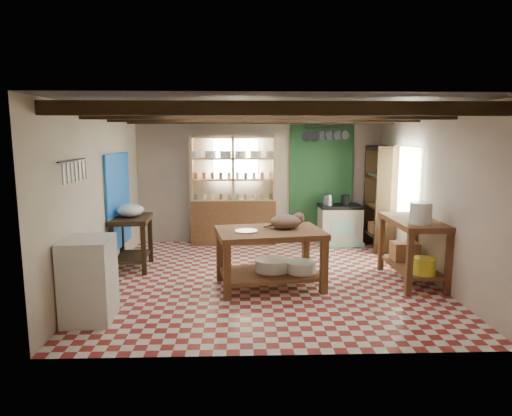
{
  "coord_description": "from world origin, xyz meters",
  "views": [
    {
      "loc": [
        -0.4,
        -6.81,
        2.21
      ],
      "look_at": [
        -0.16,
        0.3,
        1.06
      ],
      "focal_mm": 32.0,
      "sensor_mm": 36.0,
      "label": 1
    }
  ],
  "objects_px": {
    "work_table": "(270,259)",
    "white_cabinet": "(89,279)",
    "cat": "(286,222)",
    "stove": "(340,225)",
    "right_counter": "(412,251)",
    "prep_table": "(132,243)"
  },
  "relations": [
    {
      "from": "right_counter",
      "to": "stove",
      "type": "bearing_deg",
      "value": 103.41
    },
    {
      "from": "white_cabinet",
      "to": "stove",
      "type": "bearing_deg",
      "value": 40.75
    },
    {
      "from": "work_table",
      "to": "right_counter",
      "type": "xyz_separation_m",
      "value": [
        2.16,
        0.17,
        0.06
      ]
    },
    {
      "from": "prep_table",
      "to": "cat",
      "type": "xyz_separation_m",
      "value": [
        2.45,
        -0.9,
        0.51
      ]
    },
    {
      "from": "work_table",
      "to": "right_counter",
      "type": "distance_m",
      "value": 2.17
    },
    {
      "from": "work_table",
      "to": "stove",
      "type": "bearing_deg",
      "value": 49.12
    },
    {
      "from": "work_table",
      "to": "prep_table",
      "type": "relative_size",
      "value": 1.71
    },
    {
      "from": "work_table",
      "to": "white_cabinet",
      "type": "xyz_separation_m",
      "value": [
        -2.24,
        -1.12,
        0.07
      ]
    },
    {
      "from": "work_table",
      "to": "prep_table",
      "type": "bearing_deg",
      "value": 146.81
    },
    {
      "from": "prep_table",
      "to": "stove",
      "type": "bearing_deg",
      "value": 19.16
    },
    {
      "from": "stove",
      "to": "white_cabinet",
      "type": "xyz_separation_m",
      "value": [
        -3.81,
        -3.66,
        0.09
      ]
    },
    {
      "from": "cat",
      "to": "prep_table",
      "type": "bearing_deg",
      "value": 140.73
    },
    {
      "from": "prep_table",
      "to": "cat",
      "type": "relative_size",
      "value": 1.93
    },
    {
      "from": "work_table",
      "to": "right_counter",
      "type": "bearing_deg",
      "value": -4.46
    },
    {
      "from": "work_table",
      "to": "cat",
      "type": "relative_size",
      "value": 3.3
    },
    {
      "from": "right_counter",
      "to": "cat",
      "type": "relative_size",
      "value": 2.95
    },
    {
      "from": "work_table",
      "to": "white_cabinet",
      "type": "height_order",
      "value": "white_cabinet"
    },
    {
      "from": "right_counter",
      "to": "cat",
      "type": "distance_m",
      "value": 1.98
    },
    {
      "from": "work_table",
      "to": "cat",
      "type": "height_order",
      "value": "cat"
    },
    {
      "from": "work_table",
      "to": "stove",
      "type": "height_order",
      "value": "work_table"
    },
    {
      "from": "stove",
      "to": "right_counter",
      "type": "relative_size",
      "value": 0.62
    },
    {
      "from": "stove",
      "to": "prep_table",
      "type": "xyz_separation_m",
      "value": [
        -3.79,
        -1.55,
        0.03
      ]
    }
  ]
}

